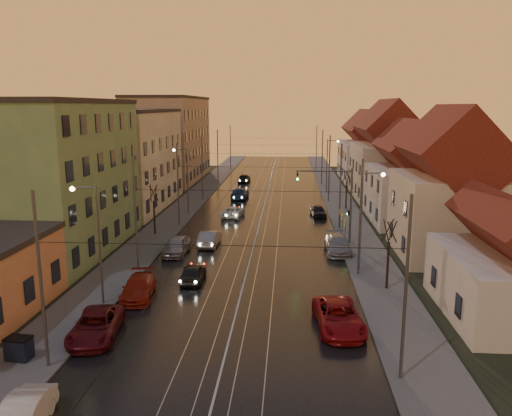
% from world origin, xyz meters
% --- Properties ---
extents(ground, '(160.00, 160.00, 0.00)m').
position_xyz_m(ground, '(0.00, 0.00, 0.00)').
color(ground, black).
rests_on(ground, ground).
extents(road, '(16.00, 120.00, 0.04)m').
position_xyz_m(road, '(0.00, 40.00, 0.02)').
color(road, black).
rests_on(road, ground).
extents(sidewalk_left, '(4.00, 120.00, 0.15)m').
position_xyz_m(sidewalk_left, '(-10.00, 40.00, 0.07)').
color(sidewalk_left, '#4C4C4C').
rests_on(sidewalk_left, ground).
extents(sidewalk_right, '(4.00, 120.00, 0.15)m').
position_xyz_m(sidewalk_right, '(10.00, 40.00, 0.07)').
color(sidewalk_right, '#4C4C4C').
rests_on(sidewalk_right, ground).
extents(tram_rail_0, '(0.06, 120.00, 0.03)m').
position_xyz_m(tram_rail_0, '(-2.20, 40.00, 0.06)').
color(tram_rail_0, gray).
rests_on(tram_rail_0, road).
extents(tram_rail_1, '(0.06, 120.00, 0.03)m').
position_xyz_m(tram_rail_1, '(-0.77, 40.00, 0.06)').
color(tram_rail_1, gray).
rests_on(tram_rail_1, road).
extents(tram_rail_2, '(0.06, 120.00, 0.03)m').
position_xyz_m(tram_rail_2, '(0.77, 40.00, 0.06)').
color(tram_rail_2, gray).
rests_on(tram_rail_2, road).
extents(tram_rail_3, '(0.06, 120.00, 0.03)m').
position_xyz_m(tram_rail_3, '(2.20, 40.00, 0.06)').
color(tram_rail_3, gray).
rests_on(tram_rail_3, road).
extents(apartment_left_1, '(10.00, 18.00, 13.00)m').
position_xyz_m(apartment_left_1, '(-17.50, 14.00, 6.50)').
color(apartment_left_1, '#5C8353').
rests_on(apartment_left_1, ground).
extents(apartment_left_2, '(10.00, 20.00, 12.00)m').
position_xyz_m(apartment_left_2, '(-17.50, 34.00, 6.00)').
color(apartment_left_2, tan).
rests_on(apartment_left_2, ground).
extents(apartment_left_3, '(10.00, 24.00, 14.00)m').
position_xyz_m(apartment_left_3, '(-17.50, 58.00, 7.00)').
color(apartment_left_3, '#947660').
rests_on(apartment_left_3, ground).
extents(house_right_1, '(8.67, 10.20, 10.80)m').
position_xyz_m(house_right_1, '(17.00, 15.00, 5.45)').
color(house_right_1, beige).
rests_on(house_right_1, ground).
extents(house_right_2, '(9.18, 12.24, 9.20)m').
position_xyz_m(house_right_2, '(17.00, 28.00, 4.64)').
color(house_right_2, silver).
rests_on(house_right_2, ground).
extents(house_right_3, '(9.18, 14.28, 11.50)m').
position_xyz_m(house_right_3, '(17.00, 43.00, 5.80)').
color(house_right_3, beige).
rests_on(house_right_3, ground).
extents(house_right_4, '(9.18, 16.32, 10.00)m').
position_xyz_m(house_right_4, '(17.00, 61.00, 5.05)').
color(house_right_4, silver).
rests_on(house_right_4, ground).
extents(catenary_pole_l_0, '(0.16, 0.16, 9.00)m').
position_xyz_m(catenary_pole_l_0, '(-8.60, -6.00, 4.50)').
color(catenary_pole_l_0, '#595B60').
rests_on(catenary_pole_l_0, ground).
extents(catenary_pole_r_0, '(0.16, 0.16, 9.00)m').
position_xyz_m(catenary_pole_r_0, '(8.60, -6.00, 4.50)').
color(catenary_pole_r_0, '#595B60').
rests_on(catenary_pole_r_0, ground).
extents(catenary_pole_l_1, '(0.16, 0.16, 9.00)m').
position_xyz_m(catenary_pole_l_1, '(-8.60, 9.00, 4.50)').
color(catenary_pole_l_1, '#595B60').
rests_on(catenary_pole_l_1, ground).
extents(catenary_pole_r_1, '(0.16, 0.16, 9.00)m').
position_xyz_m(catenary_pole_r_1, '(8.60, 9.00, 4.50)').
color(catenary_pole_r_1, '#595B60').
rests_on(catenary_pole_r_1, ground).
extents(catenary_pole_l_2, '(0.16, 0.16, 9.00)m').
position_xyz_m(catenary_pole_l_2, '(-8.60, 24.00, 4.50)').
color(catenary_pole_l_2, '#595B60').
rests_on(catenary_pole_l_2, ground).
extents(catenary_pole_r_2, '(0.16, 0.16, 9.00)m').
position_xyz_m(catenary_pole_r_2, '(8.60, 24.00, 4.50)').
color(catenary_pole_r_2, '#595B60').
rests_on(catenary_pole_r_2, ground).
extents(catenary_pole_l_3, '(0.16, 0.16, 9.00)m').
position_xyz_m(catenary_pole_l_3, '(-8.60, 39.00, 4.50)').
color(catenary_pole_l_3, '#595B60').
rests_on(catenary_pole_l_3, ground).
extents(catenary_pole_r_3, '(0.16, 0.16, 9.00)m').
position_xyz_m(catenary_pole_r_3, '(8.60, 39.00, 4.50)').
color(catenary_pole_r_3, '#595B60').
rests_on(catenary_pole_r_3, ground).
extents(catenary_pole_l_4, '(0.16, 0.16, 9.00)m').
position_xyz_m(catenary_pole_l_4, '(-8.60, 54.00, 4.50)').
color(catenary_pole_l_4, '#595B60').
rests_on(catenary_pole_l_4, ground).
extents(catenary_pole_r_4, '(0.16, 0.16, 9.00)m').
position_xyz_m(catenary_pole_r_4, '(8.60, 54.00, 4.50)').
color(catenary_pole_r_4, '#595B60').
rests_on(catenary_pole_r_4, ground).
extents(catenary_pole_l_5, '(0.16, 0.16, 9.00)m').
position_xyz_m(catenary_pole_l_5, '(-8.60, 72.00, 4.50)').
color(catenary_pole_l_5, '#595B60').
rests_on(catenary_pole_l_5, ground).
extents(catenary_pole_r_5, '(0.16, 0.16, 9.00)m').
position_xyz_m(catenary_pole_r_5, '(8.60, 72.00, 4.50)').
color(catenary_pole_r_5, '#595B60').
rests_on(catenary_pole_r_5, ground).
extents(street_lamp_0, '(1.75, 0.32, 8.00)m').
position_xyz_m(street_lamp_0, '(-9.10, 2.00, 4.89)').
color(street_lamp_0, '#595B60').
rests_on(street_lamp_0, ground).
extents(street_lamp_1, '(1.75, 0.32, 8.00)m').
position_xyz_m(street_lamp_1, '(9.10, 10.00, 4.89)').
color(street_lamp_1, '#595B60').
rests_on(street_lamp_1, ground).
extents(street_lamp_2, '(1.75, 0.32, 8.00)m').
position_xyz_m(street_lamp_2, '(-9.10, 30.00, 4.89)').
color(street_lamp_2, '#595B60').
rests_on(street_lamp_2, ground).
extents(street_lamp_3, '(1.75, 0.32, 8.00)m').
position_xyz_m(street_lamp_3, '(9.10, 46.00, 4.89)').
color(street_lamp_3, '#595B60').
rests_on(street_lamp_3, ground).
extents(traffic_light_mast, '(5.30, 0.32, 7.20)m').
position_xyz_m(traffic_light_mast, '(7.99, 18.00, 4.60)').
color(traffic_light_mast, '#595B60').
rests_on(traffic_light_mast, ground).
extents(bare_tree_0, '(1.09, 1.09, 5.11)m').
position_xyz_m(bare_tree_0, '(-10.20, 20.00, 2.49)').
color(bare_tree_0, black).
rests_on(bare_tree_0, ground).
extents(bare_tree_1, '(1.09, 1.09, 5.11)m').
position_xyz_m(bare_tree_1, '(10.20, 6.00, 2.49)').
color(bare_tree_1, black).
rests_on(bare_tree_1, ground).
extents(bare_tree_2, '(1.09, 1.09, 5.11)m').
position_xyz_m(bare_tree_2, '(10.40, 34.00, 2.49)').
color(bare_tree_2, black).
rests_on(bare_tree_2, ground).
extents(driving_car_0, '(1.69, 4.01, 1.35)m').
position_xyz_m(driving_car_0, '(-3.79, 6.85, 0.68)').
color(driving_car_0, black).
rests_on(driving_car_0, ground).
extents(driving_car_1, '(1.72, 4.52, 1.47)m').
position_xyz_m(driving_car_1, '(-4.08, 16.50, 0.74)').
color(driving_car_1, gray).
rests_on(driving_car_1, ground).
extents(driving_car_2, '(2.61, 4.75, 1.26)m').
position_xyz_m(driving_car_2, '(-3.27, 28.91, 0.63)').
color(driving_car_2, silver).
rests_on(driving_car_2, ground).
extents(driving_car_3, '(2.23, 5.44, 1.58)m').
position_xyz_m(driving_car_3, '(-3.62, 40.55, 0.79)').
color(driving_car_3, navy).
rests_on(driving_car_3, ground).
extents(driving_car_4, '(2.02, 4.53, 1.51)m').
position_xyz_m(driving_car_4, '(-4.35, 55.54, 0.76)').
color(driving_car_4, black).
rests_on(driving_car_4, ground).
extents(parked_left_1, '(2.98, 5.38, 1.43)m').
position_xyz_m(parked_left_1, '(-7.49, -2.56, 0.71)').
color(parked_left_1, '#520E16').
rests_on(parked_left_1, ground).
extents(parked_left_2, '(2.58, 5.06, 1.41)m').
position_xyz_m(parked_left_2, '(-6.89, 3.48, 0.70)').
color(parked_left_2, maroon).
rests_on(parked_left_2, ground).
extents(parked_left_3, '(1.93, 4.62, 1.56)m').
position_xyz_m(parked_left_3, '(-6.57, 13.62, 0.78)').
color(parked_left_3, '#95959A').
rests_on(parked_left_3, ground).
extents(parked_right_0, '(3.01, 5.68, 1.52)m').
position_xyz_m(parked_right_0, '(6.20, -0.54, 0.76)').
color(parked_right_0, maroon).
rests_on(parked_right_0, ground).
extents(parked_right_1, '(2.24, 5.22, 1.50)m').
position_xyz_m(parked_right_1, '(7.60, 15.04, 0.75)').
color(parked_right_1, '#94959A').
rests_on(parked_right_1, ground).
extents(parked_right_2, '(1.98, 4.07, 1.34)m').
position_xyz_m(parked_right_2, '(6.69, 29.74, 0.67)').
color(parked_right_2, black).
rests_on(parked_right_2, ground).
extents(dumpster, '(1.29, 0.93, 1.10)m').
position_xyz_m(dumpster, '(-10.35, -5.47, 0.70)').
color(dumpster, black).
rests_on(dumpster, sidewalk_left).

